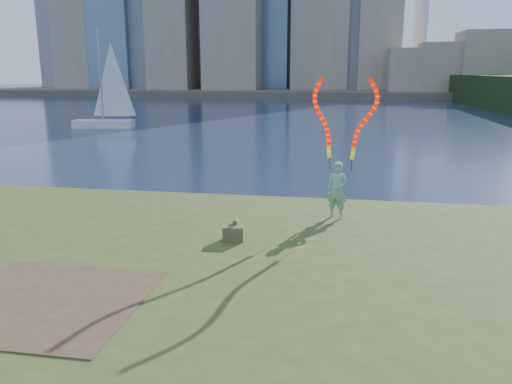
# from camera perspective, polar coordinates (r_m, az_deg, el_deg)

# --- Properties ---
(ground) EXTENTS (320.00, 320.00, 0.00)m
(ground) POSITION_cam_1_polar(r_m,az_deg,el_deg) (11.33, -4.03, -9.82)
(ground) COLOR #19263F
(ground) RESTS_ON ground
(grassy_knoll) EXTENTS (20.00, 18.00, 0.80)m
(grassy_knoll) POSITION_cam_1_polar(r_m,az_deg,el_deg) (9.18, -7.52, -13.43)
(grassy_knoll) COLOR #39491A
(grassy_knoll) RESTS_ON ground
(dirt_patch) EXTENTS (3.20, 3.00, 0.02)m
(dirt_patch) POSITION_cam_1_polar(r_m,az_deg,el_deg) (9.12, -22.97, -11.37)
(dirt_patch) COLOR #47331E
(dirt_patch) RESTS_ON grassy_knoll
(far_shore) EXTENTS (320.00, 40.00, 1.20)m
(far_shore) POSITION_cam_1_polar(r_m,az_deg,el_deg) (105.19, 8.41, 11.32)
(far_shore) COLOR #4D4839
(far_shore) RESTS_ON ground
(woman_with_ribbons) EXTENTS (1.89, 0.68, 3.88)m
(woman_with_ribbons) POSITION_cam_1_polar(r_m,az_deg,el_deg) (12.78, 9.46, 3.28)
(woman_with_ribbons) COLOR #106A2F
(woman_with_ribbons) RESTS_ON grassy_knoll
(canvas_bag) EXTENTS (0.50, 0.56, 0.44)m
(canvas_bag) POSITION_cam_1_polar(r_m,az_deg,el_deg) (11.24, -2.57, -4.63)
(canvas_bag) COLOR #4E532A
(canvas_bag) RESTS_ON grassy_knoll
(sailboat) EXTENTS (5.20, 2.27, 7.80)m
(sailboat) POSITION_cam_1_polar(r_m,az_deg,el_deg) (43.10, -16.75, 8.83)
(sailboat) COLOR silver
(sailboat) RESTS_ON ground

